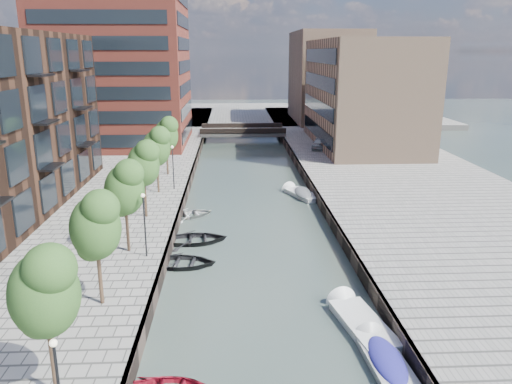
{
  "coord_description": "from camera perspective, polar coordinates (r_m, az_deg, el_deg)",
  "views": [
    {
      "loc": [
        -1.75,
        -5.49,
        13.47
      ],
      "look_at": [
        0.0,
        29.72,
        3.5
      ],
      "focal_mm": 35.0,
      "sensor_mm": 36.0,
      "label": 1
    }
  ],
  "objects": [
    {
      "name": "water",
      "position": [
        47.48,
        -0.62,
        -0.69
      ],
      "size": [
        300.0,
        300.0,
        0.0
      ],
      "primitive_type": "plane",
      "color": "#38473F",
      "rests_on": "ground"
    },
    {
      "name": "quay_right",
      "position": [
        50.53,
        17.83,
        0.14
      ],
      "size": [
        20.0,
        140.0,
        1.0
      ],
      "primitive_type": "cube",
      "color": "gray",
      "rests_on": "ground"
    },
    {
      "name": "quay_wall_left",
      "position": [
        47.5,
        -7.99,
        -0.21
      ],
      "size": [
        0.25,
        140.0,
        1.0
      ],
      "primitive_type": "cube",
      "color": "#332823",
      "rests_on": "ground"
    },
    {
      "name": "quay_wall_right",
      "position": [
        47.95,
        6.69,
        -0.01
      ],
      "size": [
        0.25,
        140.0,
        1.0
      ],
      "primitive_type": "cube",
      "color": "#332823",
      "rests_on": "ground"
    },
    {
      "name": "far_closure",
      "position": [
        106.3,
        -1.9,
        8.77
      ],
      "size": [
        80.0,
        40.0,
        1.0
      ],
      "primitive_type": "cube",
      "color": "gray",
      "rests_on": "ground"
    },
    {
      "name": "tower",
      "position": [
        72.17,
        -15.77,
        17.23
      ],
      "size": [
        18.0,
        18.0,
        30.0
      ],
      "primitive_type": "cube",
      "color": "maroon",
      "rests_on": "quay_left"
    },
    {
      "name": "tan_block_near",
      "position": [
        70.0,
        12.08,
        10.96
      ],
      "size": [
        12.0,
        25.0,
        14.0
      ],
      "primitive_type": "cube",
      "color": "#A27E63",
      "rests_on": "quay_right"
    },
    {
      "name": "tan_block_far",
      "position": [
        95.27,
        8.1,
        12.94
      ],
      "size": [
        12.0,
        20.0,
        16.0
      ],
      "primitive_type": "cube",
      "color": "#A27E63",
      "rests_on": "quay_right"
    },
    {
      "name": "bridge",
      "position": [
        78.45,
        -1.54,
        6.92
      ],
      "size": [
        13.0,
        6.0,
        1.3
      ],
      "color": "gray",
      "rests_on": "ground"
    },
    {
      "name": "tree_1",
      "position": [
        19.6,
        -23.07,
        -10.17
      ],
      "size": [
        2.5,
        2.5,
        5.95
      ],
      "color": "#382619",
      "rests_on": "quay_left"
    },
    {
      "name": "tree_2",
      "position": [
        25.77,
        -17.91,
        -3.47
      ],
      "size": [
        2.5,
        2.5,
        5.95
      ],
      "color": "#382619",
      "rests_on": "quay_left"
    },
    {
      "name": "tree_3",
      "position": [
        32.28,
        -14.82,
        0.61
      ],
      "size": [
        2.5,
        2.5,
        5.95
      ],
      "color": "#382619",
      "rests_on": "quay_left"
    },
    {
      "name": "tree_4",
      "position": [
        38.96,
        -12.78,
        3.3
      ],
      "size": [
        2.5,
        2.5,
        5.95
      ],
      "color": "#382619",
      "rests_on": "quay_left"
    },
    {
      "name": "tree_5",
      "position": [
        45.74,
        -11.33,
        5.2
      ],
      "size": [
        2.5,
        2.5,
        5.95
      ],
      "color": "#382619",
      "rests_on": "quay_left"
    },
    {
      "name": "tree_6",
      "position": [
        52.57,
        -10.25,
        6.61
      ],
      "size": [
        2.5,
        2.5,
        5.95
      ],
      "color": "#382619",
      "rests_on": "quay_left"
    },
    {
      "name": "lamp_1",
      "position": [
        31.6,
        -12.64,
        -2.97
      ],
      "size": [
        0.24,
        0.24,
        4.12
      ],
      "color": "black",
      "rests_on": "quay_left"
    },
    {
      "name": "lamp_2",
      "position": [
        46.89,
        -9.47,
        3.31
      ],
      "size": [
        0.24,
        0.24,
        4.12
      ],
      "color": "black",
      "rests_on": "quay_left"
    },
    {
      "name": "sloop_1",
      "position": [
        33.18,
        -8.58,
        -8.35
      ],
      "size": [
        4.92,
        3.73,
        0.96
      ],
      "primitive_type": "imported",
      "rotation": [
        0.0,
        0.0,
        1.47
      ],
      "color": "black",
      "rests_on": "ground"
    },
    {
      "name": "sloop_3",
      "position": [
        42.55,
        -7.63,
        -2.81
      ],
      "size": [
        4.89,
        4.28,
        0.84
      ],
      "primitive_type": "imported",
      "rotation": [
        0.0,
        0.0,
        1.97
      ],
      "color": "silver",
      "rests_on": "ground"
    },
    {
      "name": "sloop_4",
      "position": [
        36.9,
        -7.03,
        -5.75
      ],
      "size": [
        5.08,
        3.84,
        0.99
      ],
      "primitive_type": "imported",
      "rotation": [
        0.0,
        0.0,
        1.66
      ],
      "color": "black",
      "rests_on": "ground"
    },
    {
      "name": "motorboat_2",
      "position": [
        27.05,
        11.48,
        -14.17
      ],
      "size": [
        2.77,
        5.55,
        1.77
      ],
      "color": "white",
      "rests_on": "ground"
    },
    {
      "name": "motorboat_3",
      "position": [
        24.28,
        14.31,
        -17.93
      ],
      "size": [
        1.86,
        4.67,
        1.53
      ],
      "color": "beige",
      "rests_on": "ground"
    },
    {
      "name": "motorboat_4",
      "position": [
        48.43,
        5.08,
        -0.18
      ],
      "size": [
        3.54,
        5.15,
        1.63
      ],
      "color": "white",
      "rests_on": "ground"
    },
    {
      "name": "car",
      "position": [
        66.79,
        7.25,
        5.52
      ],
      "size": [
        2.8,
        4.5,
        1.43
      ],
      "primitive_type": "imported",
      "rotation": [
        0.0,
        0.0,
        -0.28
      ],
      "color": "#A2A5A7",
      "rests_on": "quay_right"
    }
  ]
}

